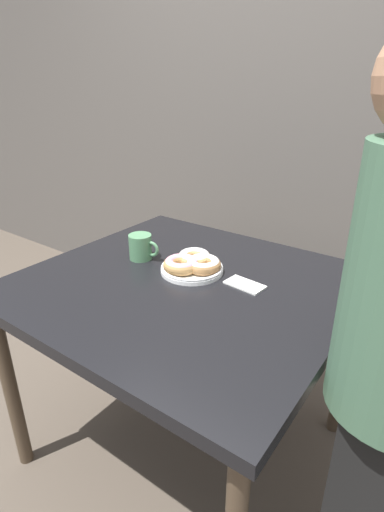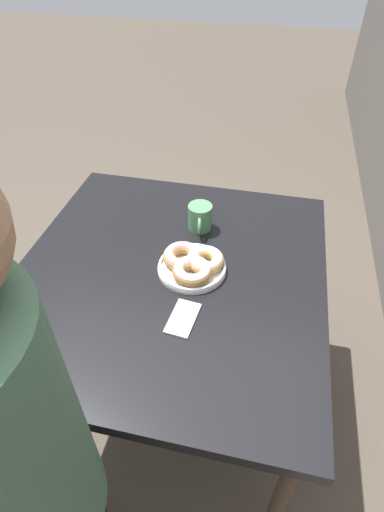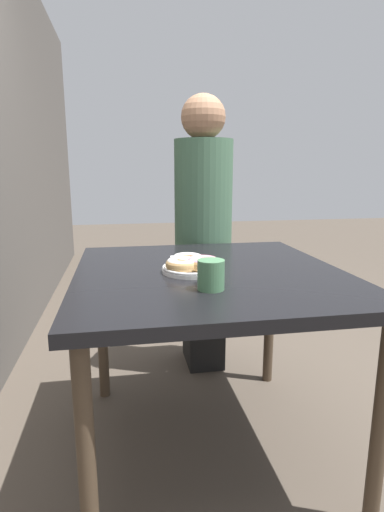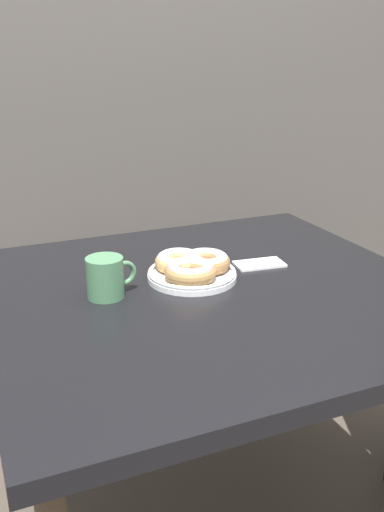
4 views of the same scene
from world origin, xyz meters
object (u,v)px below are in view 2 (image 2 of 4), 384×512
(dining_table, at_px, (171,287))
(napkin, at_px, (183,318))
(person_figure, at_px, (15,493))
(coffee_mug, at_px, (200,217))
(donut_plate, at_px, (193,263))

(dining_table, bearing_deg, napkin, 25.86)
(dining_table, distance_m, person_figure, 0.71)
(coffee_mug, relative_size, person_figure, 0.08)
(dining_table, bearing_deg, person_figure, -9.82)
(donut_plate, bearing_deg, coffee_mug, -174.27)
(dining_table, height_order, person_figure, person_figure)
(coffee_mug, bearing_deg, dining_table, -11.46)
(donut_plate, bearing_deg, person_figure, -14.97)
(donut_plate, distance_m, napkin, 0.20)
(coffee_mug, distance_m, person_figure, 0.95)
(napkin, bearing_deg, dining_table, -154.14)
(dining_table, relative_size, coffee_mug, 8.63)
(donut_plate, distance_m, coffee_mug, 0.22)
(person_figure, xyz_separation_m, napkin, (-0.51, 0.21, -0.03))
(donut_plate, xyz_separation_m, coffee_mug, (-0.22, -0.02, 0.02))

